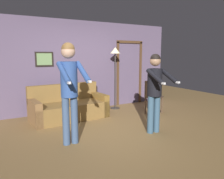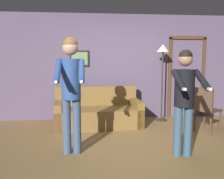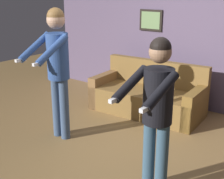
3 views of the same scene
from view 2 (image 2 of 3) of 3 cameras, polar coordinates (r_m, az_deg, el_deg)
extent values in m
plane|color=olive|center=(4.50, 4.12, -12.65)|extent=(12.00, 12.00, 0.00)
cube|color=#594A63|center=(6.29, 0.82, 5.15)|extent=(6.40, 0.06, 2.60)
cube|color=black|center=(6.20, -7.45, 7.04)|extent=(0.47, 0.02, 0.39)
cube|color=#668553|center=(6.18, -7.45, 7.04)|extent=(0.39, 0.01, 0.31)
cube|color=#4C331E|center=(6.58, 13.02, 2.61)|extent=(0.08, 0.04, 2.04)
cube|color=#4C331E|center=(6.93, 20.08, 2.58)|extent=(0.08, 0.04, 2.04)
cube|color=#4C331E|center=(6.74, 16.96, 11.28)|extent=(0.98, 0.04, 0.08)
cube|color=brown|center=(5.62, -3.16, -6.34)|extent=(1.95, 0.98, 0.42)
cube|color=brown|center=(5.88, -3.61, -1.42)|extent=(1.91, 0.27, 0.45)
cube|color=brown|center=(5.57, -12.14, -5.78)|extent=(0.22, 0.86, 0.58)
cube|color=brown|center=(5.77, 5.48, -5.20)|extent=(0.22, 0.86, 0.58)
cylinder|color=#332D28|center=(6.29, 11.17, -6.85)|extent=(0.28, 0.28, 0.02)
cylinder|color=#332D28|center=(6.14, 11.36, 0.72)|extent=(0.04, 0.04, 1.64)
cone|color=#F9EAB7|center=(6.11, 11.57, 9.24)|extent=(0.30, 0.30, 0.18)
cylinder|color=#3B5071|center=(4.07, -10.28, -8.33)|extent=(0.13, 0.13, 0.89)
cylinder|color=#3B5071|center=(4.06, -8.01, -8.32)|extent=(0.13, 0.13, 0.89)
cylinder|color=#2D4C8C|center=(3.93, -9.37, 2.37)|extent=(0.30, 0.30, 0.63)
sphere|color=tan|center=(3.92, -9.51, 9.46)|extent=(0.24, 0.24, 0.24)
sphere|color=brown|center=(3.92, -9.53, 10.08)|extent=(0.23, 0.23, 0.23)
cylinder|color=#2D4C8C|center=(3.70, -12.26, 4.27)|extent=(0.09, 0.53, 0.35)
cube|color=white|center=(3.47, -12.62, 1.79)|extent=(0.04, 0.15, 0.04)
cylinder|color=#2D4C8C|center=(3.68, -6.97, 4.36)|extent=(0.09, 0.53, 0.35)
cube|color=white|center=(3.45, -6.99, 1.87)|extent=(0.04, 0.15, 0.04)
cylinder|color=#355269|center=(4.06, 14.80, -9.19)|extent=(0.13, 0.13, 0.79)
cylinder|color=#355269|center=(4.11, 16.95, -9.06)|extent=(0.13, 0.13, 0.79)
cylinder|color=black|center=(3.95, 16.22, 0.32)|extent=(0.30, 0.30, 0.56)
sphere|color=#9E7556|center=(3.93, 16.45, 6.69)|extent=(0.22, 0.22, 0.22)
sphere|color=black|center=(3.93, 16.47, 7.25)|extent=(0.21, 0.21, 0.21)
cylinder|color=black|center=(3.67, 14.93, 2.18)|extent=(0.12, 0.49, 0.29)
cube|color=white|center=(3.47, 15.99, 0.17)|extent=(0.05, 0.15, 0.04)
cylinder|color=black|center=(3.79, 19.83, 2.14)|extent=(0.12, 0.49, 0.29)
cube|color=white|center=(3.59, 21.13, 0.19)|extent=(0.05, 0.15, 0.04)
cylinder|color=#4C3828|center=(5.64, 23.48, -6.73)|extent=(0.04, 0.04, 0.45)
cylinder|color=#4C3828|center=(5.81, 20.36, -6.18)|extent=(0.04, 0.04, 0.45)
cylinder|color=#4C3828|center=(5.33, 21.61, -7.42)|extent=(0.04, 0.04, 0.45)
cylinder|color=#4C3828|center=(5.52, 18.37, -6.80)|extent=(0.04, 0.04, 0.45)
cube|color=#4C3828|center=(5.52, 21.07, -4.35)|extent=(0.58, 0.58, 0.03)
cube|color=#4C3828|center=(5.32, 20.13, -2.11)|extent=(0.25, 0.38, 0.45)
camera|label=1|loc=(1.46, -89.21, 4.37)|focal=35.00mm
camera|label=3|loc=(3.14, 65.06, 13.24)|focal=50.00mm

